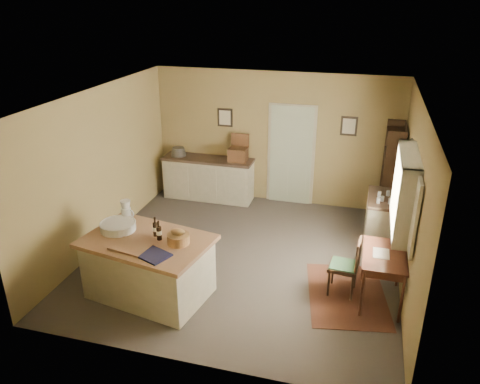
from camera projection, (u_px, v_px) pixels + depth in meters
The scene contains 16 objects.
ground at pixel (243, 258), 7.84m from camera, with size 5.00×5.00×0.00m, color #51463E.
wall_back at pixel (275, 139), 9.52m from camera, with size 5.00×0.10×2.70m, color #967D4B.
wall_front at pixel (183, 267), 5.09m from camera, with size 5.00×0.10×2.70m, color #967D4B.
wall_left at pixel (101, 168), 7.91m from camera, with size 0.10×5.00×2.70m, color #967D4B.
wall_right at pixel (411, 201), 6.70m from camera, with size 0.10×5.00×2.70m, color #967D4B.
ceiling at pixel (243, 97), 6.77m from camera, with size 5.00×5.00×0.00m, color silver.
door at pixel (291, 154), 9.52m from camera, with size 0.97×0.06×2.11m, color #B9C1A0.
framed_prints at pixel (285, 122), 9.31m from camera, with size 2.82×0.02×0.38m.
window at pixel (408, 193), 6.46m from camera, with size 0.25×1.99×1.12m.
work_island at pixel (148, 265), 6.73m from camera, with size 1.93×1.44×1.20m.
sideboard at pixel (209, 177), 9.92m from camera, with size 1.91×0.55×1.18m.
rug at pixel (347, 295), 6.88m from camera, with size 1.10×1.60×0.01m, color #4D2616.
writing_desk at pixel (384, 260), 6.50m from camera, with size 0.59×0.97×0.82m.
desk_chair at pixel (343, 266), 6.77m from camera, with size 0.41×0.41×0.88m, color black, non-canonical shape.
right_cabinet at pixel (382, 220), 8.10m from camera, with size 0.54×0.97×0.99m.
shelving_unit at pixel (393, 176), 8.66m from camera, with size 0.33×0.87×1.92m.
Camera 1 is at (1.75, -6.54, 4.11)m, focal length 35.00 mm.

